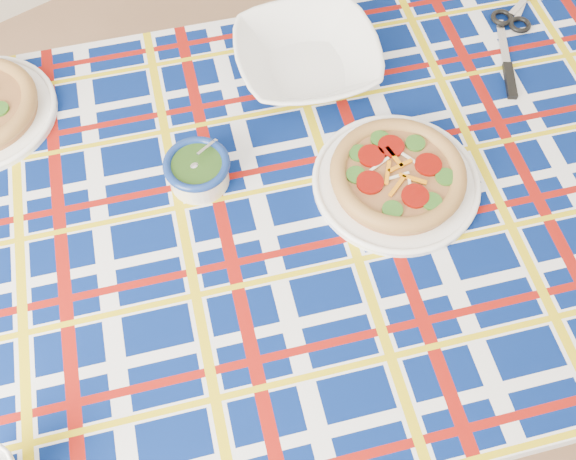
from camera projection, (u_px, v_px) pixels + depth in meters
floor at (320, 359)px, 2.02m from camera, size 4.00×4.00×0.00m
dining_table at (299, 225)px, 1.39m from camera, size 2.06×1.70×0.83m
tablecloth at (299, 219)px, 1.37m from camera, size 2.11×1.75×0.12m
main_focaccia_plate at (398, 175)px, 1.31m from camera, size 0.48×0.48×0.07m
pesto_bowl at (198, 169)px, 1.31m from camera, size 0.16×0.16×0.08m
serving_bowl at (307, 59)px, 1.46m from camera, size 0.43×0.43×0.08m
table_knife at (503, 44)px, 1.53m from camera, size 0.19×0.22×0.01m
kitchen_scissors at (524, 0)px, 1.60m from camera, size 0.25×0.18×0.02m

